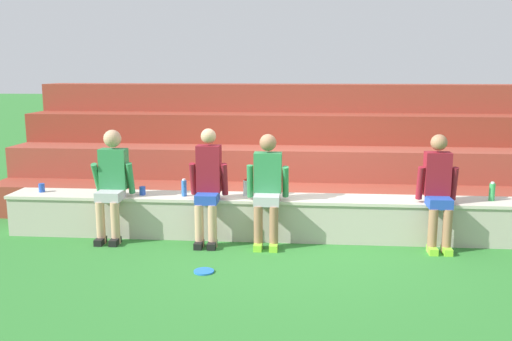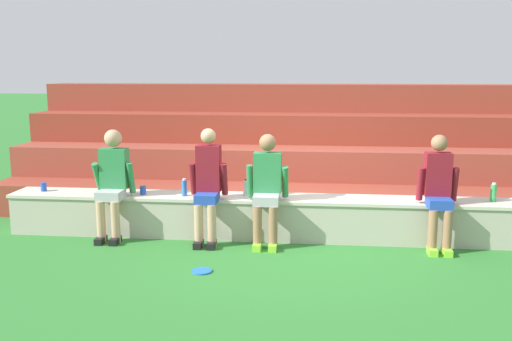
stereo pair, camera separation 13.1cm
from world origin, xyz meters
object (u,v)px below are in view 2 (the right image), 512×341
water_bottle_mid_left (246,188)px  person_left_of_center (208,184)px  person_center (267,186)px  person_far_left (112,180)px  plastic_cup_left_end (44,187)px  frisbee (202,271)px  plastic_cup_right_end (143,190)px  person_right_of_center (439,189)px  water_bottle_mid_right (184,188)px  water_bottle_near_right (493,193)px

water_bottle_mid_left → person_left_of_center: bearing=-142.8°
person_center → person_left_of_center: bearing=-179.0°
person_far_left → water_bottle_mid_left: (1.70, 0.28, -0.12)m
plastic_cup_left_end → frisbee: bearing=-29.2°
plastic_cup_right_end → plastic_cup_left_end: plastic_cup_left_end is taller
person_right_of_center → water_bottle_mid_right: (-3.20, 0.19, -0.09)m
person_center → water_bottle_near_right: person_center is taller
person_right_of_center → plastic_cup_left_end: person_right_of_center is taller
person_far_left → person_left_of_center: size_ratio=0.98×
person_left_of_center → water_bottle_near_right: 3.59m
plastic_cup_left_end → person_far_left: bearing=-13.4°
person_left_of_center → person_center: (0.75, 0.01, -0.02)m
plastic_cup_right_end → water_bottle_near_right: bearing=0.8°
plastic_cup_right_end → plastic_cup_left_end: size_ratio=0.96×
water_bottle_mid_left → water_bottle_mid_right: size_ratio=0.97×
person_left_of_center → person_right_of_center: 2.84m
person_left_of_center → person_center: bearing=1.0°
person_far_left → water_bottle_mid_left: size_ratio=6.36×
water_bottle_near_right → frisbee: size_ratio=1.09×
frisbee → water_bottle_near_right: bearing=21.8°
person_far_left → water_bottle_mid_left: bearing=9.5°
person_center → frisbee: (-0.62, -1.08, -0.74)m
person_right_of_center → plastic_cup_left_end: size_ratio=12.03×
water_bottle_near_right → frisbee: 3.77m
water_bottle_mid_left → water_bottle_mid_right: water_bottle_mid_right is taller
person_left_of_center → water_bottle_mid_right: size_ratio=6.32×
person_right_of_center → frisbee: 3.02m
person_left_of_center → water_bottle_mid_right: 0.44m
person_far_left → frisbee: size_ratio=6.40×
person_right_of_center → plastic_cup_left_end: 5.18m
water_bottle_mid_left → plastic_cup_right_end: size_ratio=1.99×
person_far_left → water_bottle_near_right: size_ratio=5.88×
water_bottle_mid_left → water_bottle_near_right: water_bottle_near_right is taller
water_bottle_mid_left → person_far_left: bearing=-170.5°
plastic_cup_left_end → frisbee: plastic_cup_left_end is taller
water_bottle_near_right → plastic_cup_left_end: 5.90m
water_bottle_mid_left → plastic_cup_left_end: 2.77m
plastic_cup_right_end → plastic_cup_left_end: bearing=177.8°
plastic_cup_left_end → water_bottle_mid_right: bearing=-2.2°
person_center → person_right_of_center: person_right_of_center is taller
plastic_cup_right_end → plastic_cup_left_end: 1.41m
person_right_of_center → water_bottle_mid_right: person_right_of_center is taller
person_left_of_center → plastic_cup_left_end: size_ratio=12.45×
frisbee → plastic_cup_right_end: bearing=128.5°
water_bottle_mid_left → water_bottle_mid_right: bearing=-172.6°
water_bottle_mid_left → plastic_cup_left_end: (-2.77, -0.03, -0.05)m
person_far_left → frisbee: bearing=-38.8°
water_bottle_mid_right → water_bottle_near_right: size_ratio=0.95×
person_right_of_center → frisbee: person_right_of_center is taller
frisbee → water_bottle_mid_left: bearing=77.2°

